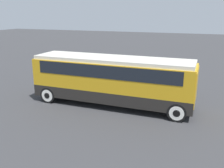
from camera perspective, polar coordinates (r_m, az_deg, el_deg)
name	(u,v)px	position (r m, az deg, el deg)	size (l,w,h in m)	color
ground_plane	(112,105)	(15.97, 0.00, -4.73)	(120.00, 120.00, 0.00)	#38383A
tour_bus	(113,77)	(15.39, 0.33, 1.61)	(9.97, 2.57, 3.04)	black
parked_car_near	(99,63)	(25.48, -3.03, 4.78)	(4.01, 1.90, 1.40)	#2D5638
parked_car_mid	(93,73)	(21.35, -4.45, 2.59)	(4.16, 1.87, 1.44)	#7A6B5B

